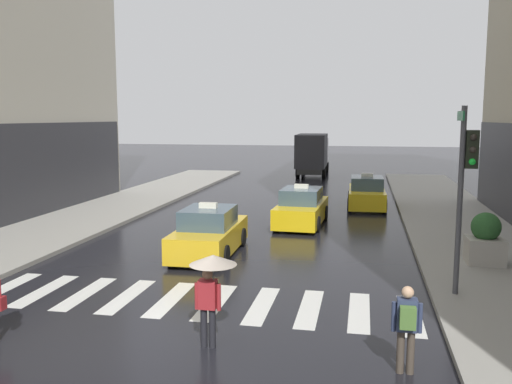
# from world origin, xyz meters

# --- Properties ---
(ground_plane) EXTENTS (160.00, 160.00, 0.00)m
(ground_plane) POSITION_xyz_m (0.00, 0.00, 0.00)
(ground_plane) COLOR black
(crosswalk_markings) EXTENTS (11.30, 2.80, 0.01)m
(crosswalk_markings) POSITION_xyz_m (0.00, 3.00, 0.00)
(crosswalk_markings) COLOR silver
(crosswalk_markings) RESTS_ON ground
(traffic_light_pole) EXTENTS (0.44, 0.84, 4.80)m
(traffic_light_pole) POSITION_xyz_m (6.72, 4.42, 3.26)
(traffic_light_pole) COLOR #47474C
(traffic_light_pole) RESTS_ON curb_right
(taxi_lead) EXTENTS (1.99, 4.57, 1.80)m
(taxi_lead) POSITION_xyz_m (-0.91, 7.72, 0.72)
(taxi_lead) COLOR gold
(taxi_lead) RESTS_ON ground
(taxi_second) EXTENTS (2.09, 4.61, 1.80)m
(taxi_second) POSITION_xyz_m (1.61, 13.45, 0.72)
(taxi_second) COLOR yellow
(taxi_second) RESTS_ON ground
(taxi_third) EXTENTS (1.99, 4.57, 1.80)m
(taxi_third) POSITION_xyz_m (4.41, 18.72, 0.72)
(taxi_third) COLOR yellow
(taxi_third) RESTS_ON ground
(box_truck) EXTENTS (2.37, 7.57, 3.35)m
(box_truck) POSITION_xyz_m (0.23, 33.35, 1.85)
(box_truck) COLOR #2D2D2D
(box_truck) RESTS_ON ground
(pedestrian_with_umbrella) EXTENTS (0.96, 0.96, 1.94)m
(pedestrian_with_umbrella) POSITION_xyz_m (1.26, 0.33, 1.52)
(pedestrian_with_umbrella) COLOR black
(pedestrian_with_umbrella) RESTS_ON ground
(pedestrian_with_backpack) EXTENTS (0.55, 0.43, 1.65)m
(pedestrian_with_backpack) POSITION_xyz_m (5.05, -0.12, 0.97)
(pedestrian_with_backpack) COLOR #473D33
(pedestrian_with_backpack) RESTS_ON ground
(planter_near_corner) EXTENTS (1.10, 1.10, 1.60)m
(planter_near_corner) POSITION_xyz_m (7.98, 7.74, 0.87)
(planter_near_corner) COLOR #A8A399
(planter_near_corner) RESTS_ON curb_right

